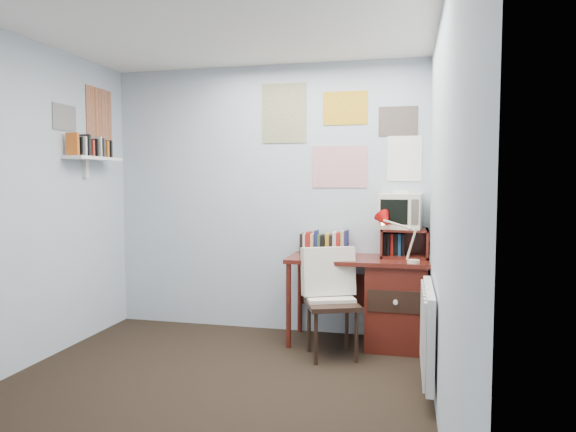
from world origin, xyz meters
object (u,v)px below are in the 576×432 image
object	(u,v)px
desk	(389,300)
radiator	(428,331)
desk_chair	(332,305)
desk_lamp	(414,241)
crt_tv	(401,209)
wall_shelf	(93,158)
tv_riser	(404,243)

from	to	relation	value
desk	radiator	distance (m)	0.97
desk	desk_chair	world-z (taller)	desk_chair
desk	radiator	world-z (taller)	desk
desk	desk_lamp	world-z (taller)	desk_lamp
crt_tv	radiator	world-z (taller)	crt_tv
desk_lamp	wall_shelf	world-z (taller)	wall_shelf
radiator	desk_lamp	bearing A→B (deg)	97.40
desk_chair	desk_lamp	bearing A→B (deg)	-4.24
crt_tv	wall_shelf	distance (m)	2.74
desk	tv_riser	world-z (taller)	tv_riser
desk	tv_riser	xyz separation A→B (m)	(0.12, 0.11, 0.48)
radiator	desk	bearing A→B (deg)	107.24
desk_chair	crt_tv	distance (m)	1.05
desk	crt_tv	xyz separation A→B (m)	(0.08, 0.13, 0.77)
radiator	wall_shelf	world-z (taller)	wall_shelf
desk_lamp	tv_riser	xyz separation A→B (m)	(-0.08, 0.31, -0.06)
desk_chair	wall_shelf	size ratio (longest dim) A/B	1.38
desk_lamp	desk	bearing A→B (deg)	119.94
desk	desk_lamp	size ratio (longest dim) A/B	3.28
tv_riser	desk_chair	bearing A→B (deg)	-138.06
crt_tv	radiator	xyz separation A→B (m)	(0.20, -1.06, -0.75)
desk_chair	radiator	world-z (taller)	desk_chair
desk_chair	wall_shelf	xyz separation A→B (m)	(-2.13, 0.01, 1.19)
desk	wall_shelf	xyz separation A→B (m)	(-2.57, -0.38, 1.21)
desk_chair	wall_shelf	distance (m)	2.45
crt_tv	wall_shelf	size ratio (longest dim) A/B	0.56
crt_tv	desk	bearing A→B (deg)	-118.11
desk_lamp	wall_shelf	bearing A→B (deg)	169.72
desk_lamp	radiator	size ratio (longest dim) A/B	0.46
desk_lamp	crt_tv	distance (m)	0.42
desk_chair	desk_lamp	size ratio (longest dim) A/B	2.33
desk	crt_tv	bearing A→B (deg)	56.95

